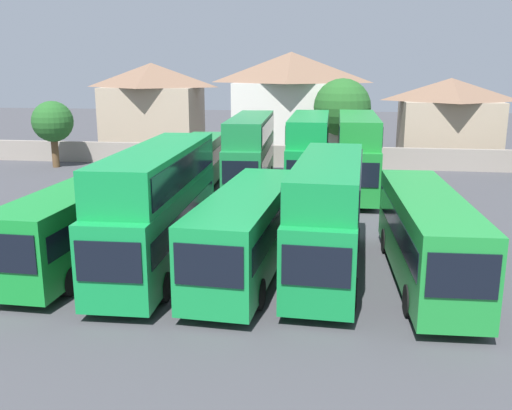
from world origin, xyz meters
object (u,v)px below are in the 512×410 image
at_px(bus_2, 159,201).
at_px(bus_3, 247,228).
at_px(bus_6, 197,161).
at_px(tree_right_of_lot, 342,108).
at_px(bus_9, 357,151).
at_px(bus_4, 328,211).
at_px(bus_5, 427,233).
at_px(bus_8, 309,150).
at_px(bus_7, 250,149).
at_px(house_terrace_left, 153,107).
at_px(bus_1, 77,222).
at_px(house_terrace_centre, 291,103).
at_px(house_terrace_right, 449,118).
at_px(tree_behind_wall, 53,122).

bearing_deg(bus_2, bus_3, 82.55).
height_order(bus_6, tree_right_of_lot, tree_right_of_lot).
bearing_deg(tree_right_of_lot, bus_9, -85.42).
xyz_separation_m(bus_4, bus_5, (3.89, -0.28, -0.69)).
xyz_separation_m(bus_6, bus_8, (7.75, -0.19, 0.96)).
bearing_deg(bus_5, bus_3, -90.82).
xyz_separation_m(bus_4, bus_7, (-5.57, 15.76, 0.16)).
height_order(bus_9, house_terrace_left, house_terrace_left).
distance_m(bus_1, house_terrace_centre, 33.64).
relative_size(bus_4, bus_5, 0.94).
bearing_deg(house_terrace_left, bus_6, -62.66).
height_order(house_terrace_centre, tree_right_of_lot, house_terrace_centre).
bearing_deg(house_terrace_left, bus_1, -77.44).
relative_size(bus_3, bus_5, 0.99).
xyz_separation_m(bus_1, tree_right_of_lot, (11.12, 28.48, 2.93)).
bearing_deg(bus_8, bus_9, 86.42).
distance_m(house_terrace_centre, tree_right_of_lot, 6.55).
distance_m(bus_1, bus_2, 3.64).
xyz_separation_m(bus_2, tree_right_of_lot, (7.63, 28.02, 2.01)).
xyz_separation_m(bus_4, bus_8, (-1.57, 15.58, 0.23)).
relative_size(bus_6, house_terrace_right, 1.17).
bearing_deg(bus_8, house_terrace_centre, -171.54).
bearing_deg(bus_6, bus_4, 27.62).
xyz_separation_m(house_terrace_right, tree_behind_wall, (-33.50, -9.02, 0.07)).
height_order(bus_2, bus_3, bus_2).
bearing_deg(bus_8, bus_7, -93.12).
bearing_deg(tree_right_of_lot, bus_4, -91.23).
distance_m(house_terrace_centre, house_terrace_right, 14.50).
bearing_deg(house_terrace_left, bus_7, -53.34).
bearing_deg(bus_8, bus_3, -6.49).
xyz_separation_m(bus_5, bus_7, (-9.46, 16.04, 0.85)).
bearing_deg(tree_behind_wall, bus_2, -54.15).
height_order(bus_6, house_terrace_centre, house_terrace_centre).
relative_size(bus_8, house_terrace_right, 1.20).
bearing_deg(bus_7, house_terrace_centre, 172.73).
bearing_deg(bus_9, tree_behind_wall, -105.94).
bearing_deg(bus_9, house_terrace_centre, -161.19).
relative_size(bus_3, bus_9, 1.04).
xyz_separation_m(bus_4, house_terrace_centre, (-4.23, 32.37, 2.25)).
height_order(bus_8, house_terrace_right, house_terrace_right).
bearing_deg(bus_2, tree_right_of_lot, 163.06).
relative_size(bus_2, bus_8, 1.11).
height_order(bus_1, bus_7, bus_7).
bearing_deg(bus_3, tree_right_of_lot, 175.89).
xyz_separation_m(bus_1, bus_9, (12.12, 15.95, 1.00)).
distance_m(bus_3, bus_9, 16.62).
xyz_separation_m(bus_8, house_terrace_left, (-16.25, 16.62, 1.51)).
relative_size(bus_4, bus_7, 0.93).
xyz_separation_m(bus_1, bus_2, (3.49, 0.46, 0.92)).
height_order(bus_3, bus_8, bus_8).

